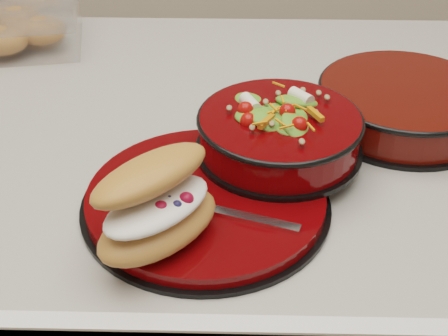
{
  "coord_description": "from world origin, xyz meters",
  "views": [
    {
      "loc": [
        -0.07,
        -0.74,
        1.35
      ],
      "look_at": [
        -0.08,
        -0.17,
        0.94
      ],
      "focal_mm": 50.0,
      "sensor_mm": 36.0,
      "label": 1
    }
  ],
  "objects_px": {
    "dinner_plate": "(207,200)",
    "croissant": "(158,204)",
    "fork": "(220,211)",
    "extra_bowl": "(404,103)",
    "salad_bowl": "(280,128)",
    "island_counter": "(271,335)",
    "pastry_box": "(7,22)"
  },
  "relations": [
    {
      "from": "dinner_plate",
      "to": "croissant",
      "type": "distance_m",
      "value": 0.1
    },
    {
      "from": "dinner_plate",
      "to": "fork",
      "type": "bearing_deg",
      "value": -64.65
    },
    {
      "from": "fork",
      "to": "extra_bowl",
      "type": "bearing_deg",
      "value": -28.28
    },
    {
      "from": "dinner_plate",
      "to": "salad_bowl",
      "type": "xyz_separation_m",
      "value": [
        0.08,
        0.09,
        0.04
      ]
    },
    {
      "from": "island_counter",
      "to": "croissant",
      "type": "xyz_separation_m",
      "value": [
        -0.14,
        -0.26,
        0.51
      ]
    },
    {
      "from": "pastry_box",
      "to": "extra_bowl",
      "type": "xyz_separation_m",
      "value": [
        0.61,
        -0.24,
        -0.01
      ]
    },
    {
      "from": "salad_bowl",
      "to": "pastry_box",
      "type": "xyz_separation_m",
      "value": [
        -0.44,
        0.34,
        -0.01
      ]
    },
    {
      "from": "fork",
      "to": "pastry_box",
      "type": "height_order",
      "value": "pastry_box"
    },
    {
      "from": "pastry_box",
      "to": "croissant",
      "type": "bearing_deg",
      "value": -69.19
    },
    {
      "from": "dinner_plate",
      "to": "extra_bowl",
      "type": "height_order",
      "value": "extra_bowl"
    },
    {
      "from": "island_counter",
      "to": "dinner_plate",
      "type": "xyz_separation_m",
      "value": [
        -0.1,
        -0.19,
        0.46
      ]
    },
    {
      "from": "salad_bowl",
      "to": "pastry_box",
      "type": "distance_m",
      "value": 0.56
    },
    {
      "from": "croissant",
      "to": "fork",
      "type": "xyz_separation_m",
      "value": [
        0.06,
        0.04,
        -0.04
      ]
    },
    {
      "from": "salad_bowl",
      "to": "extra_bowl",
      "type": "height_order",
      "value": "salad_bowl"
    },
    {
      "from": "pastry_box",
      "to": "extra_bowl",
      "type": "bearing_deg",
      "value": -31.86
    },
    {
      "from": "island_counter",
      "to": "salad_bowl",
      "type": "bearing_deg",
      "value": -98.74
    },
    {
      "from": "island_counter",
      "to": "salad_bowl",
      "type": "height_order",
      "value": "salad_bowl"
    },
    {
      "from": "dinner_plate",
      "to": "extra_bowl",
      "type": "bearing_deg",
      "value": 36.86
    },
    {
      "from": "fork",
      "to": "extra_bowl",
      "type": "distance_m",
      "value": 0.33
    },
    {
      "from": "island_counter",
      "to": "croissant",
      "type": "bearing_deg",
      "value": -118.77
    },
    {
      "from": "fork",
      "to": "island_counter",
      "type": "bearing_deg",
      "value": -2.12
    },
    {
      "from": "salad_bowl",
      "to": "fork",
      "type": "xyz_separation_m",
      "value": [
        -0.07,
        -0.12,
        -0.03
      ]
    },
    {
      "from": "dinner_plate",
      "to": "pastry_box",
      "type": "bearing_deg",
      "value": 129.4
    },
    {
      "from": "croissant",
      "to": "extra_bowl",
      "type": "bearing_deg",
      "value": -6.04
    },
    {
      "from": "dinner_plate",
      "to": "extra_bowl",
      "type": "distance_m",
      "value": 0.32
    },
    {
      "from": "fork",
      "to": "salad_bowl",
      "type": "bearing_deg",
      "value": -11.17
    },
    {
      "from": "salad_bowl",
      "to": "dinner_plate",
      "type": "bearing_deg",
      "value": -134.39
    },
    {
      "from": "island_counter",
      "to": "fork",
      "type": "relative_size",
      "value": 7.68
    },
    {
      "from": "salad_bowl",
      "to": "croissant",
      "type": "xyz_separation_m",
      "value": [
        -0.13,
        -0.16,
        0.01
      ]
    },
    {
      "from": "island_counter",
      "to": "pastry_box",
      "type": "relative_size",
      "value": 4.77
    },
    {
      "from": "salad_bowl",
      "to": "fork",
      "type": "bearing_deg",
      "value": -119.78
    },
    {
      "from": "island_counter",
      "to": "fork",
      "type": "distance_m",
      "value": 0.52
    }
  ]
}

